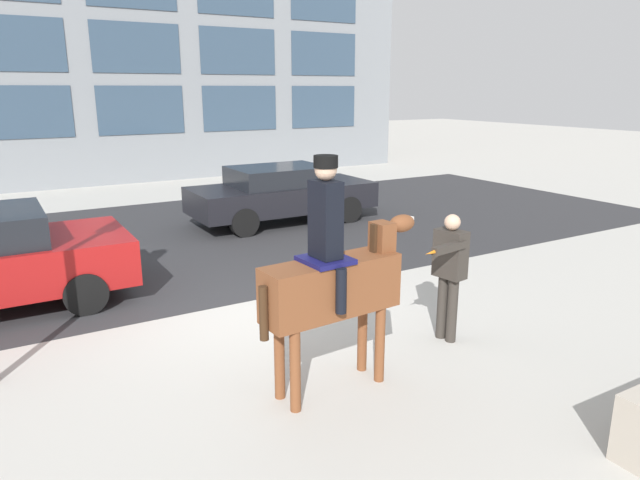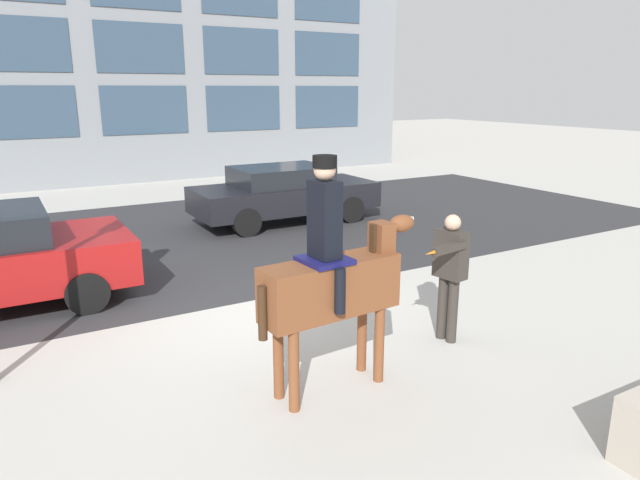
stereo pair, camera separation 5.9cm
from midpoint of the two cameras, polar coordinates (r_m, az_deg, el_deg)
The scene contains 5 objects.
ground_plane at distance 8.32m, azimuth -7.36°, elevation -7.45°, with size 80.00×80.00×0.00m, color #B2AFA8.
road_surface at distance 12.62m, azimuth -15.95°, elevation -0.10°, with size 24.38×8.50×0.01m.
mounted_horse_lead at distance 5.89m, azimuth 1.14°, elevation -3.86°, with size 1.96×0.65×2.53m.
pedestrian_bystander at distance 7.32m, azimuth 12.59°, elevation -2.73°, with size 0.82×0.53×1.66m.
street_car_far_lane at distance 13.76m, azimuth -4.00°, elevation 4.73°, with size 4.39×1.87×1.36m.
Camera 1 is at (-2.99, -7.09, 3.15)m, focal length 32.00 mm.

